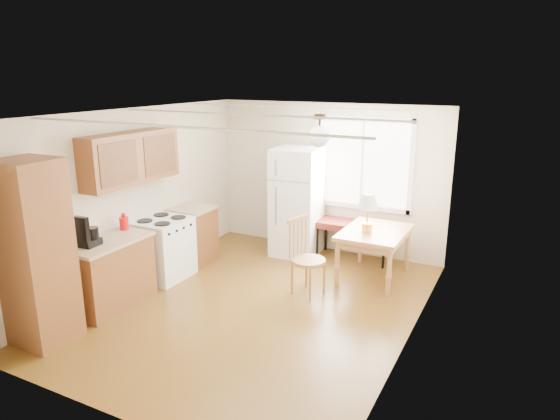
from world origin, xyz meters
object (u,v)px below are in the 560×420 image
Objects in this scene: chair at (303,250)px; bench at (354,227)px; dining_table at (375,237)px; refrigerator at (297,202)px.

bench is at bearing 96.72° from chair.
dining_table is 1.18m from chair.
refrigerator is 1.02m from bench.
refrigerator reaches higher than chair.
refrigerator is 1.68× the size of chair.
refrigerator is at bearing 163.88° from dining_table.
dining_table is at bearing 65.81° from chair.
dining_table is at bearing -20.92° from refrigerator.
dining_table is at bearing -50.97° from bench.
bench is 1.56m from chair.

